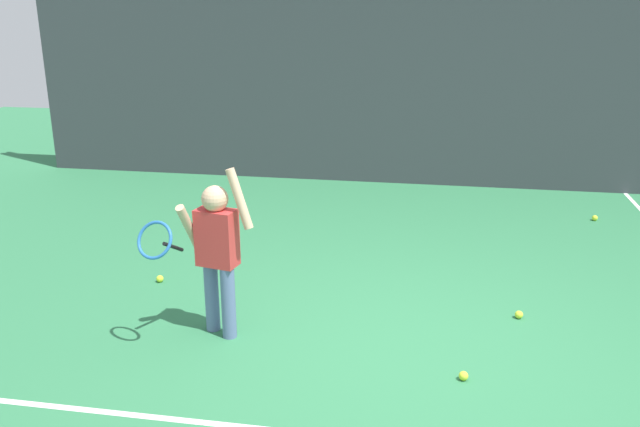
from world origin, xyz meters
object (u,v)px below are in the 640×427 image
object	(u,v)px
tennis_ball_4	(464,376)
tennis_ball_2	(519,315)
tennis_ball_1	(595,218)
tennis_player	(215,247)
tennis_ball_0	(160,279)

from	to	relation	value
tennis_ball_4	tennis_ball_2	bearing A→B (deg)	64.77
tennis_ball_1	tennis_ball_2	size ratio (longest dim) A/B	1.00
tennis_ball_2	tennis_ball_4	xyz separation A→B (m)	(-0.48, -1.02, 0.00)
tennis_ball_1	tennis_ball_2	distance (m)	2.98
tennis_ball_1	tennis_ball_2	bearing A→B (deg)	-113.03
tennis_ball_4	tennis_ball_1	bearing A→B (deg)	66.36
tennis_player	tennis_ball_2	world-z (taller)	tennis_player
tennis_player	tennis_ball_4	world-z (taller)	tennis_player
tennis_player	tennis_ball_4	size ratio (longest dim) A/B	20.46
tennis_ball_0	tennis_ball_4	xyz separation A→B (m)	(2.72, -1.21, 0.00)
tennis_ball_1	tennis_ball_4	size ratio (longest dim) A/B	1.00
tennis_ball_2	tennis_ball_1	bearing A→B (deg)	66.97
tennis_ball_1	tennis_ball_4	world-z (taller)	same
tennis_ball_2	tennis_ball_4	size ratio (longest dim) A/B	1.00
tennis_ball_0	tennis_ball_4	size ratio (longest dim) A/B	1.00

